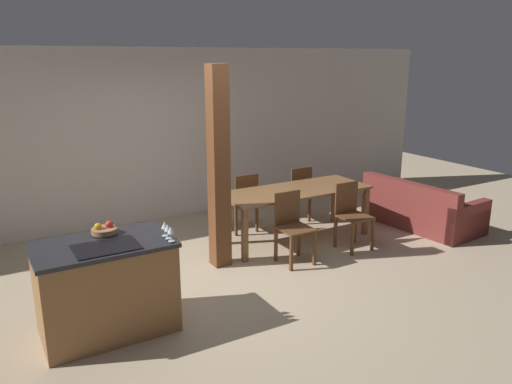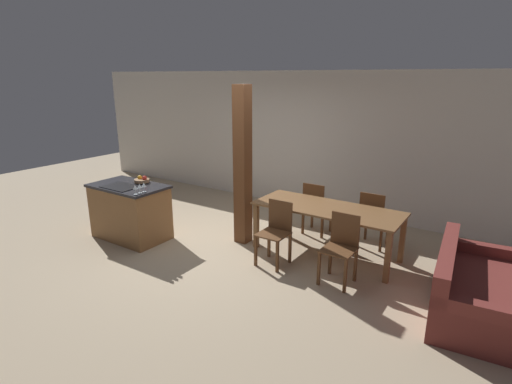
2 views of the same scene
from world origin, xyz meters
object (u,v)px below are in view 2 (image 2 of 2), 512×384
(wine_glass_far, at_px, (144,185))
(dining_chair_near_right, at_px, (341,247))
(fruit_bowl, at_px, (142,180))
(dining_chair_near_left, at_px, (276,231))
(wine_glass_middle, at_px, (140,186))
(dining_chair_far_left, at_px, (316,207))
(wine_glass_near, at_px, (135,188))
(kitchen_island, at_px, (130,211))
(dining_chair_far_right, at_px, (373,218))
(couch, at_px, (474,292))
(dining_table, at_px, (327,213))
(timber_post, at_px, (243,167))

(wine_glass_far, xyz_separation_m, dining_chair_near_right, (2.89, 0.67, -0.54))
(fruit_bowl, xyz_separation_m, dining_chair_near_left, (2.40, 0.30, -0.47))
(wine_glass_middle, relative_size, dining_chair_far_left, 0.16)
(fruit_bowl, xyz_separation_m, wine_glass_near, (0.48, -0.53, 0.07))
(kitchen_island, height_order, wine_glass_far, wine_glass_far)
(dining_chair_near_left, xyz_separation_m, dining_chair_near_right, (0.97, 0.00, 0.00))
(wine_glass_near, distance_m, dining_chair_near_right, 3.06)
(wine_glass_far, relative_size, dining_chair_far_right, 0.16)
(kitchen_island, distance_m, dining_chair_far_right, 3.90)
(couch, bearing_deg, wine_glass_middle, 96.61)
(dining_chair_near_right, relative_size, dining_chair_far_right, 1.00)
(wine_glass_near, bearing_deg, fruit_bowl, 131.82)
(wine_glass_middle, xyz_separation_m, dining_chair_near_left, (1.92, 0.75, -0.54))
(dining_table, bearing_deg, wine_glass_middle, -149.80)
(wine_glass_far, height_order, dining_chair_near_left, wine_glass_far)
(dining_chair_far_left, relative_size, dining_chair_far_right, 1.00)
(fruit_bowl, height_order, timber_post, timber_post)
(kitchen_island, xyz_separation_m, fruit_bowl, (0.08, 0.23, 0.49))
(kitchen_island, relative_size, wine_glass_middle, 8.71)
(dining_chair_near_right, height_order, timber_post, timber_post)
(kitchen_island, bearing_deg, dining_chair_far_left, 36.50)
(timber_post, bearing_deg, wine_glass_middle, -133.89)
(wine_glass_middle, relative_size, dining_chair_near_left, 0.16)
(wine_glass_far, bearing_deg, timber_post, 43.97)
(dining_chair_near_left, relative_size, couch, 0.50)
(dining_chair_near_left, xyz_separation_m, timber_post, (-0.84, 0.38, 0.76))
(fruit_bowl, bearing_deg, dining_chair_near_right, 5.01)
(fruit_bowl, distance_m, wine_glass_near, 0.72)
(dining_chair_near_left, height_order, dining_chair_far_left, same)
(dining_table, height_order, dining_chair_far_left, dining_chair_far_left)
(wine_glass_far, bearing_deg, fruit_bowl, 142.13)
(kitchen_island, relative_size, dining_chair_far_left, 1.39)
(wine_glass_near, relative_size, wine_glass_far, 1.00)
(timber_post, bearing_deg, dining_chair_far_right, 27.15)
(fruit_bowl, xyz_separation_m, timber_post, (1.56, 0.67, 0.29))
(dining_table, bearing_deg, dining_chair_far_right, 53.32)
(dining_chair_far_left, height_order, couch, dining_chair_far_left)
(kitchen_island, relative_size, timber_post, 0.50)
(dining_chair_far_left, distance_m, timber_post, 1.46)
(dining_chair_near_right, xyz_separation_m, dining_chair_far_right, (0.00, 1.31, 0.00))
(dining_chair_near_right, relative_size, dining_chair_far_left, 1.00)
(dining_chair_near_left, bearing_deg, couch, 3.49)
(wine_glass_middle, xyz_separation_m, dining_chair_far_left, (1.92, 2.05, -0.54))
(wine_glass_far, height_order, couch, wine_glass_far)
(wine_glass_far, relative_size, couch, 0.08)
(dining_chair_near_right, height_order, dining_chair_far_left, same)
(dining_chair_far_left, bearing_deg, couch, 155.40)
(dining_chair_far_right, bearing_deg, fruit_bowl, 25.42)
(dining_chair_far_right, bearing_deg, couch, 143.26)
(fruit_bowl, height_order, dining_chair_far_left, fruit_bowl)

